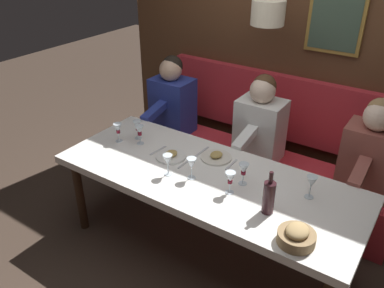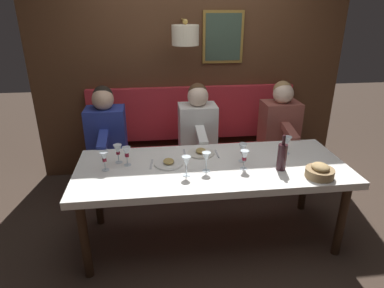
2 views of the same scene
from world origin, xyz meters
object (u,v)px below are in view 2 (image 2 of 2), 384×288
at_px(dining_table, 212,172).
at_px(wine_glass_5, 244,156).
at_px(diner_middle, 106,126).
at_px(wine_glass_4, 104,157).
at_px(wine_glass_6, 243,149).
at_px(diner_nearest, 280,119).
at_px(wine_bottle, 282,156).
at_px(diner_near, 198,123).
at_px(wine_glass_3, 186,162).
at_px(wine_glass_1, 287,142).
at_px(wine_glass_7, 127,153).
at_px(bread_bowl, 320,171).
at_px(wine_glass_0, 206,158).
at_px(wine_glass_2, 118,150).

height_order(dining_table, wine_glass_5, wine_glass_5).
bearing_deg(dining_table, diner_middle, 47.66).
distance_m(wine_glass_4, wine_glass_6, 1.15).
height_order(diner_nearest, wine_bottle, diner_nearest).
height_order(diner_nearest, diner_near, same).
distance_m(diner_nearest, wine_glass_3, 1.56).
relative_size(wine_glass_6, wine_bottle, 0.55).
xyz_separation_m(wine_glass_3, wine_glass_4, (0.17, 0.65, -0.00)).
relative_size(diner_near, wine_glass_3, 4.82).
distance_m(wine_glass_1, wine_bottle, 0.34).
xyz_separation_m(wine_glass_6, wine_glass_7, (0.04, 0.98, -0.00)).
height_order(dining_table, bread_bowl, bread_bowl).
distance_m(wine_glass_0, wine_glass_7, 0.66).
relative_size(dining_table, diner_nearest, 2.87).
distance_m(dining_table, wine_bottle, 0.59).
bearing_deg(wine_glass_2, bread_bowl, -106.18).
bearing_deg(wine_glass_2, wine_glass_1, -89.85).
distance_m(wine_glass_1, wine_glass_6, 0.45).
relative_size(diner_middle, bread_bowl, 3.60).
distance_m(wine_glass_2, wine_glass_6, 1.06).
distance_m(diner_middle, wine_glass_1, 1.83).
bearing_deg(diner_middle, wine_glass_1, -113.53).
bearing_deg(wine_glass_6, wine_bottle, -124.71).
distance_m(wine_glass_0, wine_glass_6, 0.37).
distance_m(diner_near, wine_glass_4, 1.24).
xyz_separation_m(diner_near, wine_glass_3, (-1.04, 0.24, 0.04)).
height_order(wine_glass_0, wine_glass_6, same).
bearing_deg(wine_glass_4, wine_bottle, -96.53).
bearing_deg(bread_bowl, diner_nearest, -6.17).
bearing_deg(dining_table, wine_glass_4, 89.00).
relative_size(wine_glass_0, wine_glass_3, 1.00).
xyz_separation_m(wine_glass_1, bread_bowl, (-0.46, -0.09, -0.07)).
height_order(dining_table, wine_glass_7, wine_glass_7).
bearing_deg(diner_nearest, wine_glass_3, 131.87).
height_order(diner_near, wine_bottle, diner_near).
relative_size(wine_glass_7, wine_bottle, 0.55).
bearing_deg(diner_nearest, wine_glass_2, 113.28).
distance_m(wine_glass_4, wine_glass_5, 1.13).
bearing_deg(bread_bowl, wine_glass_5, 69.24).
distance_m(wine_glass_0, wine_glass_2, 0.76).
xyz_separation_m(diner_near, wine_glass_0, (-0.98, 0.07, 0.04)).
bearing_deg(wine_glass_1, bread_bowl, -169.56).
relative_size(diner_middle, wine_glass_6, 4.82).
bearing_deg(wine_glass_6, wine_glass_4, 91.34).
bearing_deg(wine_glass_3, diner_near, -12.89).
relative_size(wine_glass_3, bread_bowl, 0.75).
distance_m(diner_near, wine_bottle, 1.16).
bearing_deg(wine_glass_0, diner_nearest, -45.31).
relative_size(dining_table, diner_near, 2.87).
height_order(dining_table, diner_nearest, diner_nearest).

